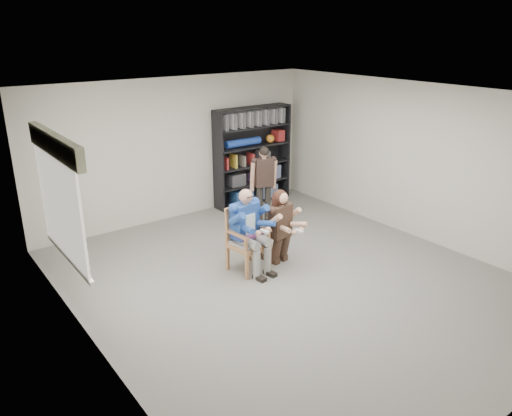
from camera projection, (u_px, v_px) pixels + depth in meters
room_shell at (292, 194)px, 7.23m from camera, size 6.00×7.00×2.80m
floor at (289, 280)px, 7.71m from camera, size 6.00×7.00×0.01m
window_left at (61, 201)px, 6.26m from camera, size 0.16×2.00×1.75m
armchair at (248, 240)px, 7.86m from camera, size 0.67×0.65×1.05m
seated_man at (248, 230)px, 7.81m from camera, size 0.68×0.88×1.36m
kneeling_woman at (282, 228)px, 8.06m from camera, size 0.62×0.89×1.25m
bookshelf at (253, 156)px, 10.78m from camera, size 1.80×0.38×2.10m
standing_man at (264, 187)px, 9.50m from camera, size 0.55×0.41×1.60m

